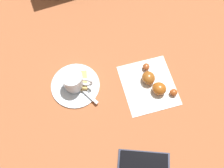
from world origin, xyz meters
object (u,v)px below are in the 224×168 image
sugar_packet (84,81)px  napkin (149,85)px  croissant (155,83)px  espresso_cup (74,81)px  saucer (75,85)px  teaspoon (76,83)px  cell_phone (144,163)px

sugar_packet → napkin: (-0.19, 0.05, -0.01)m
croissant → napkin: bearing=-13.2°
croissant → espresso_cup: bearing=-12.1°
sugar_packet → napkin: size_ratio=0.38×
saucer → espresso_cup: espresso_cup is taller
espresso_cup → croissant: bearing=167.9°
teaspoon → napkin: teaspoon is taller
saucer → teaspoon: size_ratio=1.24×
croissant → cell_phone: bearing=67.4°
saucer → cell_phone: bearing=118.2°
napkin → croissant: (-0.02, 0.00, 0.02)m
cell_phone → espresso_cup: bearing=-61.7°
saucer → cell_phone: same height
espresso_cup → napkin: espresso_cup is taller
teaspoon → croissant: (-0.22, 0.05, 0.01)m
espresso_cup → croissant: espresso_cup is taller
saucer → cell_phone: (-0.14, 0.26, -0.00)m
espresso_cup → teaspoon: 0.03m
saucer → croissant: (-0.23, 0.05, 0.01)m
saucer → espresso_cup: (0.00, -0.00, 0.03)m
saucer → sugar_packet: sugar_packet is taller
sugar_packet → cell_phone: (-0.11, 0.27, -0.01)m
cell_phone → sugar_packet: bearing=-67.0°
teaspoon → napkin: (-0.21, 0.05, -0.01)m
napkin → croissant: size_ratio=1.35×
cell_phone → teaspoon: bearing=-63.0°
saucer → teaspoon: 0.01m
espresso_cup → croissant: 0.23m
teaspoon → espresso_cup: bearing=38.3°
saucer → sugar_packet: size_ratio=2.26×
teaspoon → napkin: size_ratio=0.69×
croissant → cell_phone: croissant is taller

